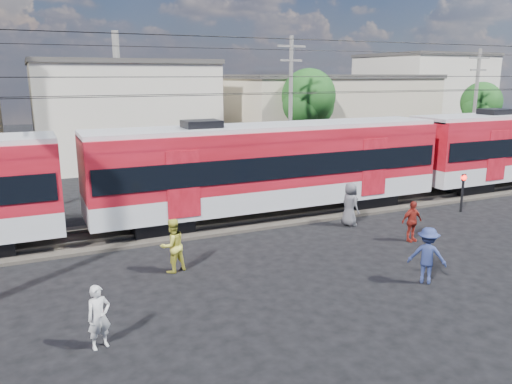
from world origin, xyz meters
TOP-DOWN VIEW (x-y plane):
  - ground at (0.00, 0.00)m, footprint 120.00×120.00m
  - track_bed at (0.00, 8.00)m, footprint 70.00×3.40m
  - rail_near at (0.00, 7.25)m, footprint 70.00×0.12m
  - rail_far at (0.00, 8.75)m, footprint 70.00×0.12m
  - commuter_train at (1.49, 8.00)m, footprint 50.30×3.08m
  - catenary at (-8.65, 8.00)m, footprint 70.00×9.30m
  - building_midwest at (-2.00, 27.00)m, footprint 12.24×12.24m
  - building_mideast at (14.00, 24.00)m, footprint 16.32×10.20m
  - building_east at (28.00, 28.00)m, footprint 10.20×10.20m
  - utility_pole_mid at (6.00, 15.00)m, footprint 1.80×0.24m
  - utility_pole_east at (20.00, 14.00)m, footprint 1.80×0.24m
  - tree_near at (9.19, 18.09)m, footprint 3.82×3.64m
  - tree_far at (24.19, 17.09)m, footprint 3.36×3.12m
  - pedestrian_a at (-7.33, -0.32)m, footprint 0.65×0.52m
  - pedestrian_b at (-4.51, 3.53)m, footprint 1.03×0.90m
  - pedestrian_c at (2.36, -0.60)m, footprint 1.28×1.28m
  - pedestrian_d at (4.68, 2.69)m, footprint 0.94×0.40m
  - pedestrian_e at (3.72, 5.39)m, footprint 0.69×0.97m
  - car_silver at (21.31, 13.01)m, footprint 3.93×2.20m
  - crossing_signal at (9.72, 4.99)m, footprint 0.26×0.26m

SIDE VIEW (x-z plane):
  - ground at x=0.00m, z-range 0.00..0.00m
  - track_bed at x=0.00m, z-range 0.00..0.12m
  - rail_near at x=0.00m, z-range 0.12..0.24m
  - rail_far at x=0.00m, z-range 0.12..0.24m
  - car_silver at x=21.31m, z-range 0.00..1.26m
  - pedestrian_a at x=-7.33m, z-range 0.00..1.56m
  - pedestrian_d at x=4.68m, z-range 0.00..1.59m
  - pedestrian_c at x=2.36m, z-range 0.00..1.78m
  - pedestrian_b at x=-4.51m, z-range 0.00..1.78m
  - pedestrian_e at x=3.72m, z-range 0.00..1.87m
  - crossing_signal at x=9.72m, z-range 0.35..2.16m
  - commuter_train at x=1.49m, z-range 0.31..4.49m
  - building_mideast at x=14.00m, z-range 0.01..6.31m
  - building_midwest at x=-2.00m, z-range 0.01..7.31m
  - tree_far at x=24.19m, z-range 1.11..6.87m
  - building_east at x=28.00m, z-range 0.01..8.31m
  - utility_pole_east at x=20.00m, z-range 0.28..8.28m
  - utility_pole_mid at x=6.00m, z-range 0.28..8.78m
  - tree_near at x=9.19m, z-range 1.30..8.02m
  - catenary at x=-8.65m, z-range 1.38..8.89m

